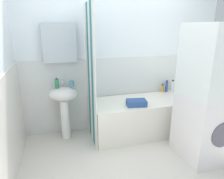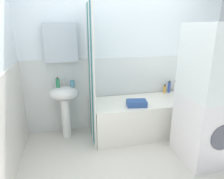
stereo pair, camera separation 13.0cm
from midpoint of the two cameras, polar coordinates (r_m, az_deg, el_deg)
The scene contains 13 objects.
ground_plane at distance 2.77m, azimuth 10.61°, elevation -21.27°, with size 4.80×5.60×0.04m, color silver.
wall_back_tiled at distance 3.38m, azimuth 2.19°, elevation 7.91°, with size 3.60×0.18×2.40m.
sink at distance 3.17m, azimuth -11.90°, elevation -3.08°, with size 0.44×0.34×0.83m.
faucet at distance 3.17m, azimuth -12.26°, elevation 2.20°, with size 0.03×0.12×0.12m.
soap_dispenser at distance 3.09m, azimuth -13.76°, elevation 1.83°, with size 0.06×0.06×0.16m.
toothbrush_cup at distance 3.10m, azimuth -9.85°, elevation 1.73°, with size 0.07×0.07×0.09m, color teal.
bathtub at distance 3.40m, azimuth 9.67°, elevation -7.52°, with size 1.62×0.70×0.56m, color white.
shower_curtain at distance 2.94m, azimuth -4.61°, elevation 3.64°, with size 0.01×0.70×2.00m.
body_wash_bottle at distance 3.81m, azimuth 18.18°, elevation 0.73°, with size 0.05×0.05×0.21m.
shampoo_bottle at distance 3.76m, azimuth 16.59°, elevation 0.64°, with size 0.05×0.05×0.21m.
conditioner_bottle at distance 3.72m, azimuth 15.45°, elevation 0.11°, with size 0.04×0.04×0.15m.
towel_folded at distance 3.05m, azimuth 8.12°, elevation -3.81°, with size 0.29×0.18×0.09m, color #2E4D8B.
washer_dryer_stack at distance 2.80m, azimuth 26.65°, elevation -1.74°, with size 0.58×0.64×1.73m.
Camera 2 is at (-0.89, -1.97, 1.70)m, focal length 32.75 mm.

